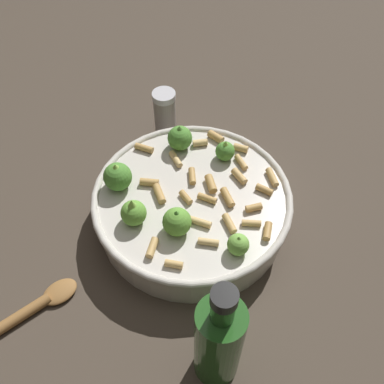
# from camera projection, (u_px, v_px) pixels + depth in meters

# --- Properties ---
(ground_plane) EXTENTS (2.40, 2.40, 0.00)m
(ground_plane) POSITION_uv_depth(u_px,v_px,m) (192.00, 218.00, 0.73)
(ground_plane) COLOR #42382D
(cooking_pan) EXTENTS (0.31, 0.31, 0.11)m
(cooking_pan) POSITION_uv_depth(u_px,v_px,m) (191.00, 204.00, 0.70)
(cooking_pan) COLOR beige
(cooking_pan) RESTS_ON ground
(pepper_shaker) EXTENTS (0.04, 0.04, 0.10)m
(pepper_shaker) POSITION_uv_depth(u_px,v_px,m) (165.00, 114.00, 0.81)
(pepper_shaker) COLOR gray
(pepper_shaker) RESTS_ON ground
(olive_oil_bottle) EXTENTS (0.06, 0.06, 0.21)m
(olive_oil_bottle) POSITION_uv_depth(u_px,v_px,m) (219.00, 341.00, 0.51)
(olive_oil_bottle) COLOR #1E4C19
(olive_oil_bottle) RESTS_ON ground
(wooden_spoon) EXTENTS (0.21, 0.04, 0.02)m
(wooden_spoon) POSITION_uv_depth(u_px,v_px,m) (16.00, 319.00, 0.61)
(wooden_spoon) COLOR olive
(wooden_spoon) RESTS_ON ground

